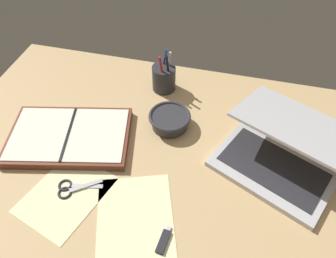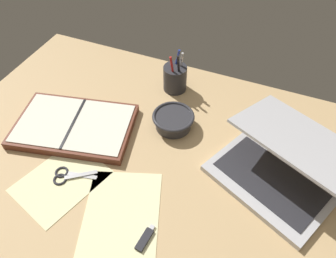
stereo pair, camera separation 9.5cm
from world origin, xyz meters
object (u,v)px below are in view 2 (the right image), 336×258
at_px(scissors, 66,176).
at_px(planner, 74,126).
at_px(pen_cup, 175,78).
at_px(bowl, 173,120).
at_px(laptop, 280,167).

bearing_deg(scissors, planner, 91.27).
xyz_separation_m(pen_cup, scissors, (-0.14, -0.47, -0.04)).
xyz_separation_m(bowl, pen_cup, (-0.06, 0.18, 0.02)).
height_order(pen_cup, scissors, pen_cup).
bearing_deg(planner, scissors, -77.54).
bearing_deg(pen_cup, bowl, -69.97).
xyz_separation_m(planner, scissors, (0.08, -0.17, -0.01)).
distance_m(laptop, planner, 0.63).
height_order(laptop, planner, laptop).
xyz_separation_m(bowl, scissors, (-0.21, -0.30, -0.02)).
relative_size(bowl, scissors, 1.09).
bearing_deg(laptop, planner, -149.77).
height_order(laptop, scissors, laptop).
bearing_deg(laptop, bowl, -167.18).
bearing_deg(pen_cup, planner, -125.95).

